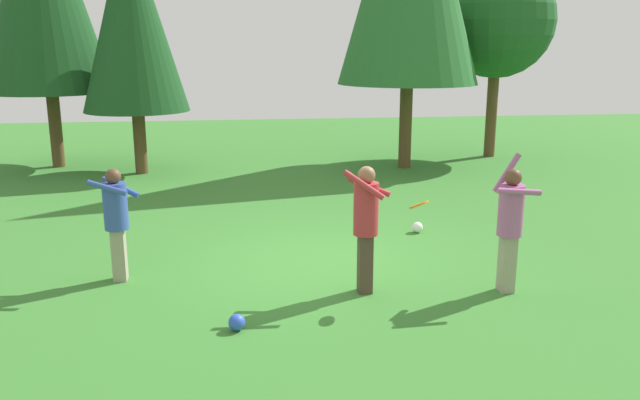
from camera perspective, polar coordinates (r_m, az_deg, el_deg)
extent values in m
plane|color=#387A2D|center=(10.17, 0.10, -5.53)|extent=(40.00, 40.00, 0.00)
cube|color=gray|center=(9.22, 16.41, -5.48)|extent=(0.19, 0.22, 0.82)
cylinder|color=#A85693|center=(9.01, 16.74, -0.89)|extent=(0.34, 0.34, 0.71)
sphere|color=brown|center=(8.91, 16.94, 1.96)|extent=(0.23, 0.23, 0.23)
cylinder|color=#A85693|center=(8.76, 17.42, 0.72)|extent=(0.61, 0.09, 0.13)
cylinder|color=#A85693|center=(9.08, 16.42, 2.34)|extent=(0.38, 0.09, 0.56)
cube|color=#4C382D|center=(8.84, 4.06, -5.69)|extent=(0.19, 0.22, 0.83)
cylinder|color=#B72D38|center=(8.62, 4.15, -0.80)|extent=(0.34, 0.34, 0.73)
sphere|color=#8C6647|center=(8.51, 4.20, 2.26)|extent=(0.24, 0.24, 0.24)
cylinder|color=#B72D38|center=(8.75, 4.40, 1.22)|extent=(0.60, 0.30, 0.28)
cylinder|color=#B72D38|center=(8.34, 3.96, 1.35)|extent=(0.56, 0.28, 0.39)
cube|color=gray|center=(9.72, -17.56, -4.69)|extent=(0.19, 0.22, 0.78)
cylinder|color=#334C9E|center=(9.52, -17.88, -0.54)|extent=(0.34, 0.34, 0.68)
sphere|color=brown|center=(9.43, -18.07, 2.04)|extent=(0.22, 0.22, 0.22)
cylinder|color=#334C9E|center=(9.64, -17.46, 1.10)|extent=(0.56, 0.23, 0.31)
cylinder|color=#334C9E|center=(9.28, -18.55, 1.03)|extent=(0.58, 0.24, 0.22)
cylinder|color=orange|center=(8.51, 8.86, -0.41)|extent=(0.37, 0.37, 0.14)
sphere|color=blue|center=(7.86, -7.48, -10.82)|extent=(0.20, 0.20, 0.20)
sphere|color=white|center=(11.80, 8.72, -2.43)|extent=(0.20, 0.20, 0.20)
cylinder|color=brown|center=(19.26, -22.85, 8.32)|extent=(0.34, 0.34, 3.78)
cylinder|color=brown|center=(17.82, 7.77, 9.60)|extent=(0.35, 0.35, 4.21)
cylinder|color=brown|center=(20.23, 15.16, 8.08)|extent=(0.33, 0.33, 3.04)
sphere|color=#1E5123|center=(20.16, 15.62, 15.24)|extent=(3.35, 3.35, 3.35)
cylinder|color=brown|center=(17.54, -15.98, 7.19)|extent=(0.33, 0.33, 3.02)
cone|color=#19471E|center=(17.46, -16.55, 15.59)|extent=(2.72, 2.72, 4.84)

